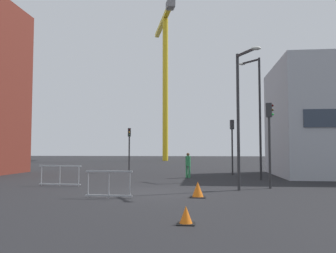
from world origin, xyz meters
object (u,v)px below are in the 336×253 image
Objects in this scene: construction_crane at (165,64)px; streetlamp_short at (241,108)px; pedestrian_walking at (188,163)px; traffic_light_corner at (269,131)px; traffic_light_far at (232,138)px; streetlamp_tall at (258,108)px; traffic_cone_by_barrier at (198,190)px; traffic_cone_orange at (186,216)px; traffic_light_crosswalk at (129,142)px.

construction_crane is 44.14m from streetlamp_short.
traffic_light_corner is at bearing -54.34° from pedestrian_walking.
traffic_light_corner reaches higher than traffic_light_far.
construction_crane is at bearing 105.59° from streetlamp_tall.
construction_crane is 47.17m from traffic_cone_by_barrier.
pedestrian_walking reaches higher than traffic_cone_orange.
traffic_light_corner is at bearing 67.11° from traffic_cone_orange.
streetlamp_tall is 10.21m from traffic_cone_by_barrier.
streetlamp_short reaches higher than traffic_cone_by_barrier.
streetlamp_short is (8.23, -41.62, -12.20)m from construction_crane.
traffic_light_corner is 7.61m from pedestrian_walking.
traffic_light_corner is 14.47m from traffic_light_crosswalk.
traffic_cone_orange is (-2.17, -7.53, -3.64)m from streetlamp_short.
pedestrian_walking is at bearing 125.66° from traffic_light_corner.
streetlamp_tall reaches higher than pedestrian_walking.
construction_crane reaches higher than traffic_cone_by_barrier.
traffic_cone_by_barrier is (-3.64, -8.55, -4.22)m from streetlamp_tall.
pedestrian_walking is at bearing 167.25° from streetlamp_tall.
traffic_light_corner reaches higher than traffic_light_crosswalk.
traffic_light_far is (0.34, 10.01, -1.11)m from streetlamp_short.
streetlamp_tall is at bearing -74.41° from construction_crane.
construction_crane is 3.20× the size of streetlamp_tall.
streetlamp_tall reaches higher than traffic_light_crosswalk.
traffic_light_crosswalk is (-8.24, 2.15, -0.27)m from traffic_light_far.
construction_crane reaches higher than traffic_light_corner.
construction_crane is 14.82× the size of pedestrian_walking.
pedestrian_walking reaches higher than traffic_cone_by_barrier.
streetlamp_tall is at bearing 66.94° from traffic_cone_by_barrier.
pedestrian_walking is 2.68× the size of traffic_cone_by_barrier.
traffic_cone_orange is (0.63, -14.70, -0.76)m from pedestrian_walking.
streetlamp_tall is at bearing -70.99° from traffic_light_far.
traffic_light_crosswalk is at bearing 147.88° from streetlamp_tall.
traffic_light_corner is (1.50, 1.17, -1.05)m from streetlamp_short.
streetlamp_tall is 12.41× the size of traffic_cone_by_barrier.
traffic_light_corner is 9.79m from traffic_cone_orange.
traffic_light_corner is at bearing -76.48° from construction_crane.
traffic_cone_orange is at bearing -106.10° from streetlamp_short.
streetlamp_short is 13.88× the size of traffic_cone_orange.
traffic_light_corner is at bearing -49.48° from traffic_light_crosswalk.
streetlamp_short is at bearing -105.16° from streetlamp_tall.
streetlamp_tall is 4.63× the size of pedestrian_walking.
traffic_cone_by_barrier is 5.14m from traffic_cone_orange.
streetlamp_tall reaches higher than traffic_light_corner.
traffic_cone_orange is (-0.20, -5.13, -0.08)m from traffic_cone_by_barrier.
pedestrian_walking is at bearing 95.00° from traffic_cone_by_barrier.
construction_crane is at bearing 97.02° from traffic_cone_orange.
traffic_cone_by_barrier is (-1.97, -2.40, -3.57)m from streetlamp_short.
pedestrian_walking is (-4.48, 1.01, -3.54)m from streetlamp_tall.
traffic_light_corner reaches higher than pedestrian_walking.
traffic_cone_by_barrier is at bearing 87.75° from traffic_cone_orange.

